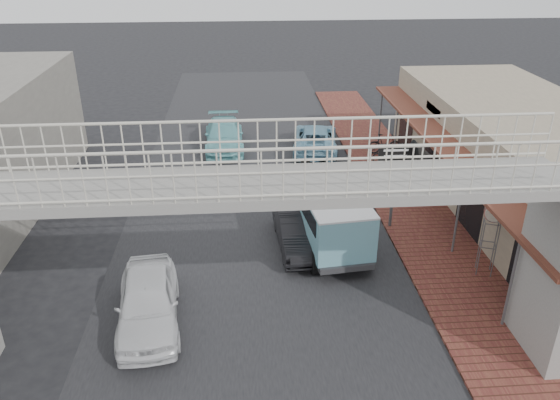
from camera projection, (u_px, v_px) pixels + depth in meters
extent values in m
plane|color=black|center=(257.00, 278.00, 17.88)|extent=(120.00, 120.00, 0.00)
cube|color=black|center=(257.00, 278.00, 17.88)|extent=(10.00, 60.00, 0.01)
cube|color=brown|center=(423.00, 226.00, 20.99)|extent=(3.00, 40.00, 0.10)
cube|color=gray|center=(533.00, 166.00, 21.34)|extent=(6.00, 18.00, 4.00)
cube|color=brown|center=(454.00, 146.00, 20.72)|extent=(1.80, 18.00, 0.12)
cube|color=silver|center=(434.00, 110.00, 23.71)|extent=(0.08, 2.60, 0.90)
cube|color=#B21914|center=(500.00, 166.00, 17.88)|extent=(0.08, 2.20, 0.80)
cube|color=gray|center=(260.00, 186.00, 12.06)|extent=(14.00, 2.00, 0.24)
cube|color=beige|center=(258.00, 143.00, 12.61)|extent=(14.00, 0.08, 1.10)
cube|color=beige|center=(261.00, 175.00, 10.91)|extent=(14.00, 0.08, 1.10)
imported|color=white|center=(148.00, 302.00, 15.52)|extent=(2.18, 4.43, 1.45)
imported|color=black|center=(298.00, 230.00, 19.46)|extent=(1.61, 4.07, 1.32)
imported|color=#6CA2BC|center=(315.00, 139.00, 28.22)|extent=(2.78, 4.96, 1.31)
imported|color=#70BDC3|center=(224.00, 135.00, 28.52)|extent=(2.07, 4.85, 1.39)
cylinder|color=black|center=(295.00, 219.00, 20.72)|extent=(0.37, 0.83, 0.80)
cylinder|color=black|center=(341.00, 215.00, 21.02)|extent=(0.37, 0.83, 0.80)
cylinder|color=black|center=(315.00, 262.00, 17.98)|extent=(0.37, 0.83, 0.80)
cylinder|color=black|center=(367.00, 257.00, 18.29)|extent=(0.37, 0.83, 0.80)
cube|color=#6FB0C1|center=(333.00, 218.00, 18.78)|extent=(2.36, 3.87, 1.55)
cube|color=#6FB0C1|center=(317.00, 199.00, 20.77)|extent=(1.97, 1.24, 1.03)
cube|color=black|center=(333.00, 207.00, 18.60)|extent=(2.33, 3.19, 0.57)
cube|color=silver|center=(334.00, 197.00, 18.43)|extent=(2.38, 3.87, 0.07)
imported|color=black|center=(388.00, 155.00, 26.51)|extent=(1.59, 0.62, 0.82)
imported|color=black|center=(385.00, 144.00, 27.60)|extent=(1.74, 0.51, 1.04)
cylinder|color=#59595B|center=(480.00, 243.00, 17.85)|extent=(0.04, 0.04, 1.90)
cylinder|color=#59595B|center=(494.00, 245.00, 17.74)|extent=(0.04, 0.04, 1.90)
cylinder|color=#59595B|center=(480.00, 250.00, 17.46)|extent=(0.04, 0.04, 1.90)
cylinder|color=#59595B|center=(495.00, 252.00, 17.35)|extent=(0.04, 0.04, 1.90)
cylinder|color=silver|center=(494.00, 213.00, 17.05)|extent=(0.65, 0.42, 0.61)
cylinder|color=beige|center=(494.00, 214.00, 16.95)|extent=(0.52, 0.20, 0.54)
cylinder|color=beige|center=(494.00, 211.00, 17.15)|extent=(0.52, 0.20, 0.54)
cylinder|color=#59595B|center=(394.00, 187.00, 20.20)|extent=(0.11, 0.11, 3.27)
cube|color=black|center=(397.00, 157.00, 19.66)|extent=(1.35, 0.10, 1.01)
cone|color=black|center=(423.00, 157.00, 19.70)|extent=(0.70, 1.25, 1.24)
cube|color=white|center=(395.00, 159.00, 19.64)|extent=(0.90, 0.03, 0.68)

